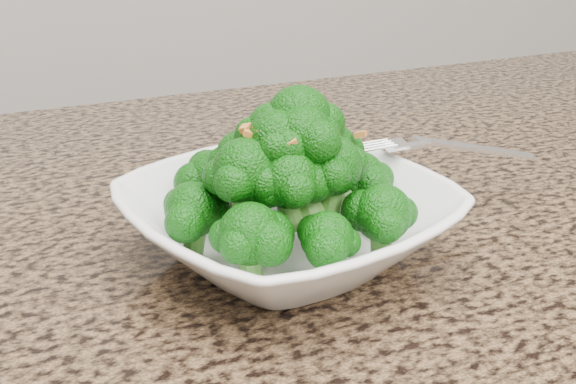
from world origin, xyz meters
name	(u,v)px	position (x,y,z in m)	size (l,w,h in m)	color
granite_counter	(308,334)	(0.00, 0.30, 0.89)	(1.64, 1.04, 0.03)	brown
bowl	(288,223)	(0.02, 0.37, 0.93)	(0.22, 0.22, 0.05)	white
broccoli_pile	(288,134)	(0.02, 0.37, 0.99)	(0.19, 0.19, 0.08)	#0D590A
garlic_topping	(288,72)	(0.02, 0.37, 1.03)	(0.11, 0.11, 0.01)	orange
fork	(420,145)	(0.14, 0.40, 0.96)	(0.17, 0.03, 0.01)	silver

